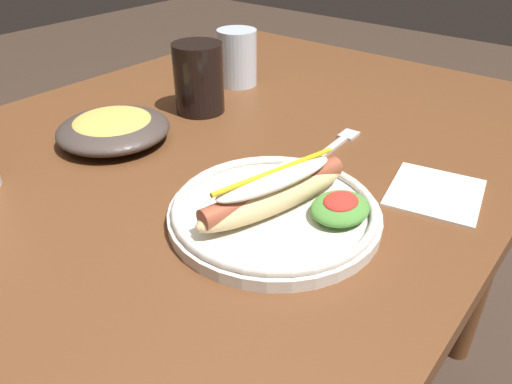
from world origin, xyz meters
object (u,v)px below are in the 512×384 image
Objects in this scene: soda_cup at (199,78)px; napkin at (435,193)px; hot_dog_plate at (278,206)px; water_cup at (237,58)px; side_bowl at (111,129)px; fork at (340,141)px.

soda_cup is 0.47m from napkin.
water_cup is at bearing 46.48° from hot_dog_plate.
side_bowl is (0.01, 0.35, 0.00)m from hot_dog_plate.
water_cup is 0.62× the size of side_bowl.
water_cup is (0.11, 0.32, 0.05)m from fork.
soda_cup is 0.16m from water_cup.
side_bowl is 1.42× the size of napkin.
hot_dog_plate is at bearing -91.38° from side_bowl.
water_cup reaches higher than side_bowl.
water_cup is 0.88× the size of napkin.
napkin is (0.18, -0.48, -0.02)m from side_bowl.
water_cup is at bearing 67.91° from fork.
side_bowl is at bearing 88.62° from hot_dog_plate.
water_cup is 0.35m from side_bowl.
fork and napkin have the same top height.
soda_cup is 1.11× the size of water_cup.
hot_dog_plate is at bearing -120.83° from soda_cup.
hot_dog_plate is 0.39m from soda_cup.
fork is 1.05× the size of water_cup.
napkin is at bearing -108.24° from water_cup.
napkin is at bearing -35.21° from hot_dog_plate.
fork is 0.29m from soda_cup.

